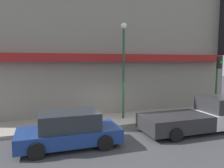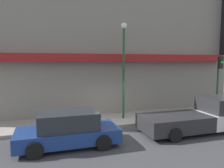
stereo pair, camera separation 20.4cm
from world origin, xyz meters
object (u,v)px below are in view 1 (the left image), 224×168
object	(u,v)px
pickup_truck	(200,116)
street_lamp	(124,60)
parked_car	(69,130)
fire_hydrant	(83,121)
traffic_light	(218,75)

from	to	relation	value
pickup_truck	street_lamp	xyz separation A→B (m)	(-3.23, 3.08, 3.03)
parked_car	fire_hydrant	size ratio (longest dim) A/B	6.84
pickup_truck	parked_car	bearing A→B (deg)	177.90
pickup_truck	fire_hydrant	distance (m)	6.34
parked_car	fire_hydrant	bearing A→B (deg)	65.33
street_lamp	parked_car	bearing A→B (deg)	-140.56
street_lamp	pickup_truck	bearing A→B (deg)	-43.55
street_lamp	traffic_light	world-z (taller)	street_lamp
traffic_light	pickup_truck	bearing A→B (deg)	-146.06
fire_hydrant	street_lamp	distance (m)	4.39
fire_hydrant	street_lamp	bearing A→B (deg)	18.65
pickup_truck	traffic_light	distance (m)	4.22
street_lamp	fire_hydrant	bearing A→B (deg)	-161.35
parked_car	traffic_light	distance (m)	10.45
pickup_truck	street_lamp	size ratio (longest dim) A/B	0.99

